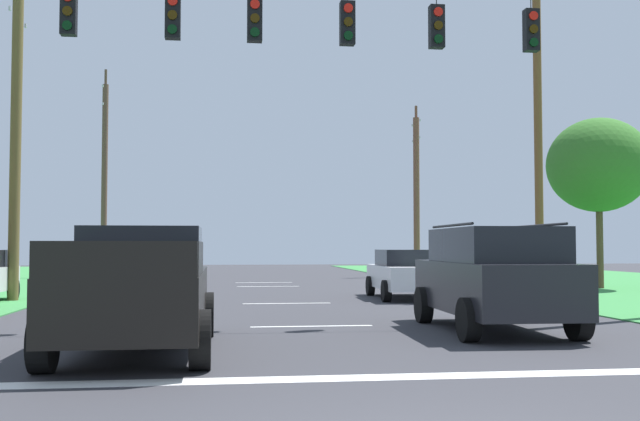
% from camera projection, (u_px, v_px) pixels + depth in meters
% --- Properties ---
extents(stop_bar_stripe, '(13.10, 0.45, 0.01)m').
position_uv_depth(stop_bar_stripe, '(368.00, 377.00, 9.31)').
color(stop_bar_stripe, white).
rests_on(stop_bar_stripe, ground).
extents(lane_dash_0, '(2.50, 0.15, 0.01)m').
position_uv_depth(lane_dash_0, '(312.00, 326.00, 15.25)').
color(lane_dash_0, white).
rests_on(lane_dash_0, ground).
extents(lane_dash_1, '(2.50, 0.15, 0.01)m').
position_uv_depth(lane_dash_1, '(287.00, 303.00, 21.30)').
color(lane_dash_1, white).
rests_on(lane_dash_1, ground).
extents(lane_dash_2, '(2.50, 0.15, 0.01)m').
position_uv_depth(lane_dash_2, '(268.00, 286.00, 30.16)').
color(lane_dash_2, white).
rests_on(lane_dash_2, ground).
extents(lane_dash_3, '(2.50, 0.15, 0.01)m').
position_uv_depth(lane_dash_3, '(264.00, 282.00, 33.37)').
color(lane_dash_3, white).
rests_on(lane_dash_3, ground).
extents(overhead_signal_span, '(15.75, 0.31, 7.85)m').
position_uv_depth(overhead_signal_span, '(314.00, 109.00, 16.08)').
color(overhead_signal_span, brown).
rests_on(overhead_signal_span, ground).
extents(pickup_truck, '(2.29, 5.41, 1.95)m').
position_uv_depth(pickup_truck, '(139.00, 289.00, 11.70)').
color(pickup_truck, black).
rests_on(pickup_truck, ground).
extents(suv_black, '(2.33, 4.86, 2.05)m').
position_uv_depth(suv_black, '(493.00, 276.00, 14.47)').
color(suv_black, black).
rests_on(suv_black, ground).
extents(distant_car_crossing_white, '(2.13, 4.35, 1.52)m').
position_uv_depth(distant_car_crossing_white, '(406.00, 273.00, 23.39)').
color(distant_car_crossing_white, silver).
rests_on(distant_car_crossing_white, ground).
extents(utility_pole_mid_right, '(0.26, 1.95, 10.45)m').
position_uv_depth(utility_pole_mid_right, '(538.00, 139.00, 23.96)').
color(utility_pole_mid_right, brown).
rests_on(utility_pole_mid_right, ground).
extents(utility_pole_far_right, '(0.33, 1.75, 9.23)m').
position_uv_depth(utility_pole_far_right, '(417.00, 193.00, 40.39)').
color(utility_pole_far_right, brown).
rests_on(utility_pole_far_right, ground).
extents(utility_pole_mid_left, '(0.32, 1.82, 10.23)m').
position_uv_depth(utility_pole_mid_left, '(16.00, 131.00, 22.37)').
color(utility_pole_mid_left, brown).
rests_on(utility_pole_mid_left, ground).
extents(utility_pole_far_left, '(0.31, 2.00, 10.97)m').
position_uv_depth(utility_pole_far_left, '(104.00, 175.00, 39.36)').
color(utility_pole_far_left, brown).
rests_on(utility_pole_far_left, ground).
extents(tree_roadside_right, '(3.89, 3.89, 6.54)m').
position_uv_depth(tree_roadside_right, '(598.00, 165.00, 28.67)').
color(tree_roadside_right, brown).
rests_on(tree_roadside_right, ground).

